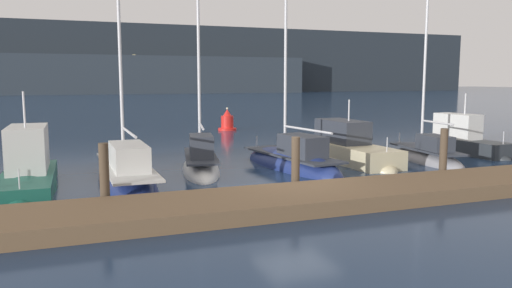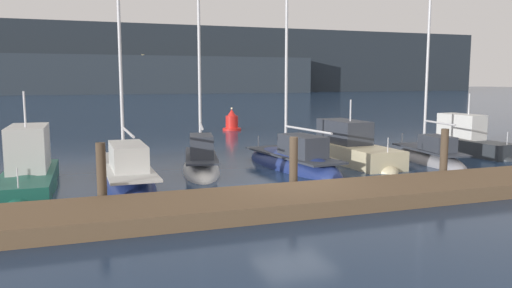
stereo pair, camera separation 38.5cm
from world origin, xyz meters
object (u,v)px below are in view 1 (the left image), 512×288
(sailboat_berth_4, at_px, (201,167))
(channel_buoy, at_px, (227,122))
(sailboat_berth_5, at_px, (292,164))
(sailboat_berth_7, at_px, (427,158))
(sailboat_berth_3, at_px, (127,178))
(motorboat_berth_6, at_px, (348,155))
(motorboat_berth_8, at_px, (463,146))
(motorboat_berth_2, at_px, (28,179))

(sailboat_berth_4, relative_size, channel_buoy, 4.44)
(sailboat_berth_5, distance_m, sailboat_berth_7, 6.54)
(sailboat_berth_3, height_order, channel_buoy, sailboat_berth_3)
(sailboat_berth_3, relative_size, motorboat_berth_6, 1.75)
(motorboat_berth_8, bearing_deg, sailboat_berth_3, -174.07)
(sailboat_berth_3, distance_m, motorboat_berth_8, 17.14)
(sailboat_berth_7, bearing_deg, channel_buoy, 104.55)
(sailboat_berth_5, distance_m, motorboat_berth_8, 10.04)
(motorboat_berth_8, bearing_deg, sailboat_berth_5, -175.39)
(sailboat_berth_7, xyz_separation_m, motorboat_berth_8, (3.50, 1.51, 0.25))
(sailboat_berth_3, bearing_deg, channel_buoy, 62.02)
(sailboat_berth_3, bearing_deg, motorboat_berth_8, 5.93)
(motorboat_berth_6, height_order, channel_buoy, motorboat_berth_6)
(channel_buoy, bearing_deg, sailboat_berth_5, -97.37)
(motorboat_berth_2, height_order, motorboat_berth_8, motorboat_berth_2)
(motorboat_berth_8, bearing_deg, motorboat_berth_2, -176.16)
(sailboat_berth_5, bearing_deg, channel_buoy, 82.63)
(motorboat_berth_2, xyz_separation_m, channel_buoy, (12.44, 16.81, 0.26))
(sailboat_berth_7, bearing_deg, motorboat_berth_2, 179.51)
(sailboat_berth_4, bearing_deg, motorboat_berth_2, -170.82)
(channel_buoy, bearing_deg, motorboat_berth_2, -126.49)
(channel_buoy, bearing_deg, sailboat_berth_7, -75.45)
(sailboat_berth_4, distance_m, sailboat_berth_7, 10.49)
(motorboat_berth_2, height_order, sailboat_berth_5, sailboat_berth_5)
(motorboat_berth_6, distance_m, channel_buoy, 15.70)
(sailboat_berth_3, distance_m, sailboat_berth_7, 13.55)
(sailboat_berth_7, height_order, motorboat_berth_8, sailboat_berth_7)
(sailboat_berth_3, distance_m, sailboat_berth_4, 3.44)
(sailboat_berth_3, xyz_separation_m, sailboat_berth_7, (13.55, 0.26, -0.05))
(sailboat_berth_5, bearing_deg, sailboat_berth_4, 173.03)
(sailboat_berth_7, bearing_deg, motorboat_berth_8, 23.32)
(motorboat_berth_6, bearing_deg, sailboat_berth_5, -169.20)
(sailboat_berth_4, height_order, sailboat_berth_7, sailboat_berth_7)
(motorboat_berth_6, bearing_deg, motorboat_berth_8, 1.76)
(sailboat_berth_3, height_order, motorboat_berth_6, sailboat_berth_3)
(motorboat_berth_6, xyz_separation_m, sailboat_berth_7, (3.39, -1.30, -0.15))
(sailboat_berth_7, xyz_separation_m, channel_buoy, (-4.40, 16.96, 0.46))
(sailboat_berth_3, distance_m, channel_buoy, 19.50)
(sailboat_berth_3, height_order, sailboat_berth_5, sailboat_berth_3)
(motorboat_berth_2, relative_size, sailboat_berth_7, 0.78)
(sailboat_berth_3, xyz_separation_m, motorboat_berth_6, (10.16, 1.56, 0.11))
(motorboat_berth_2, height_order, channel_buoy, motorboat_berth_2)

